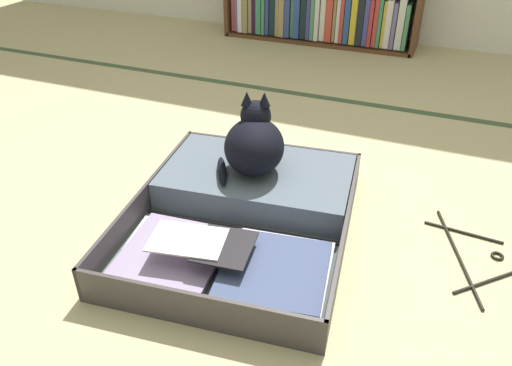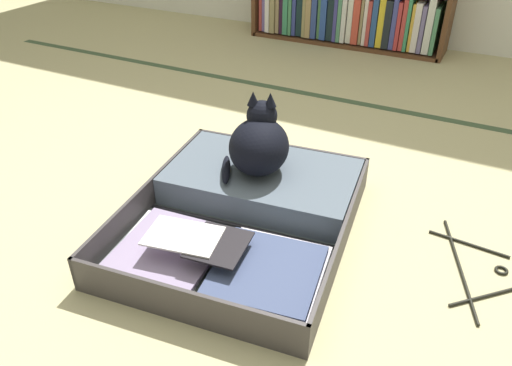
{
  "view_description": "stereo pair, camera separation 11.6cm",
  "coord_description": "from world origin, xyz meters",
  "views": [
    {
      "loc": [
        0.53,
        -1.19,
        1.07
      ],
      "look_at": [
        0.03,
        0.06,
        0.2
      ],
      "focal_mm": 34.65,
      "sensor_mm": 36.0,
      "label": 1
    },
    {
      "loc": [
        0.63,
        -1.15,
        1.07
      ],
      "look_at": [
        0.03,
        0.06,
        0.2
      ],
      "focal_mm": 34.65,
      "sensor_mm": 36.0,
      "label": 2
    }
  ],
  "objects": [
    {
      "name": "open_suitcase",
      "position": [
        -0.02,
        0.12,
        0.05
      ],
      "size": [
        0.81,
        0.94,
        0.12
      ],
      "color": "#3A3636",
      "rests_on": "ground_plane"
    },
    {
      "name": "ground_plane",
      "position": [
        0.0,
        0.0,
        0.0
      ],
      "size": [
        10.0,
        10.0,
        0.0
      ],
      "primitive_type": "plane",
      "color": "tan"
    },
    {
      "name": "tatami_border",
      "position": [
        0.0,
        1.26,
        0.0
      ],
      "size": [
        4.8,
        0.05,
        0.0
      ],
      "color": "#3A4F34",
      "rests_on": "ground_plane"
    },
    {
      "name": "black_cat",
      "position": [
        -0.05,
        0.25,
        0.23
      ],
      "size": [
        0.29,
        0.32,
        0.28
      ],
      "color": "black",
      "rests_on": "open_suitcase"
    },
    {
      "name": "clothes_hanger",
      "position": [
        0.73,
        0.19,
        0.01
      ],
      "size": [
        0.3,
        0.45,
        0.01
      ],
      "color": "black",
      "rests_on": "ground_plane"
    }
  ]
}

